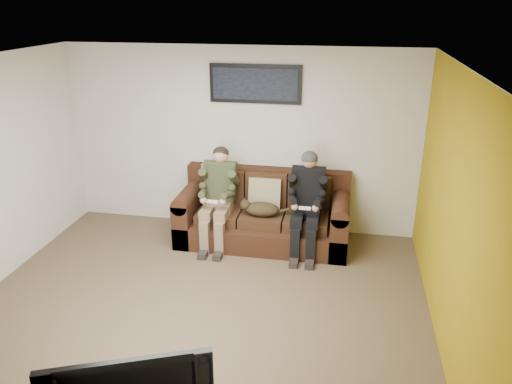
% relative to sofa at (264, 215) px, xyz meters
% --- Properties ---
extents(floor, '(5.00, 5.00, 0.00)m').
position_rel_sofa_xyz_m(floor, '(-0.42, -1.83, -0.36)').
color(floor, brown).
rests_on(floor, ground).
extents(ceiling, '(5.00, 5.00, 0.00)m').
position_rel_sofa_xyz_m(ceiling, '(-0.42, -1.83, 2.24)').
color(ceiling, silver).
rests_on(ceiling, ground).
extents(wall_back, '(5.00, 0.00, 5.00)m').
position_rel_sofa_xyz_m(wall_back, '(-0.42, 0.42, 0.94)').
color(wall_back, beige).
rests_on(wall_back, ground).
extents(wall_front, '(5.00, 0.00, 5.00)m').
position_rel_sofa_xyz_m(wall_front, '(-0.42, -4.08, 0.94)').
color(wall_front, beige).
rests_on(wall_front, ground).
extents(wall_right, '(0.00, 4.50, 4.50)m').
position_rel_sofa_xyz_m(wall_right, '(2.08, -1.83, 0.94)').
color(wall_right, beige).
rests_on(wall_right, ground).
extents(accent_wall_right, '(0.00, 4.50, 4.50)m').
position_rel_sofa_xyz_m(accent_wall_right, '(2.07, -1.83, 0.94)').
color(accent_wall_right, '#A38810').
rests_on(accent_wall_right, ground).
extents(sofa, '(2.31, 1.00, 0.95)m').
position_rel_sofa_xyz_m(sofa, '(0.00, 0.00, 0.00)').
color(sofa, '#371C10').
rests_on(sofa, ground).
extents(throw_pillow, '(0.44, 0.21, 0.44)m').
position_rel_sofa_xyz_m(throw_pillow, '(-0.00, 0.04, 0.32)').
color(throw_pillow, '#998B64').
rests_on(throw_pillow, sofa).
extents(throw_blanket, '(0.47, 0.23, 0.08)m').
position_rel_sofa_xyz_m(throw_blanket, '(-0.70, 0.29, 0.59)').
color(throw_blanket, '#B7AF87').
rests_on(throw_blanket, sofa).
extents(person_left, '(0.51, 0.87, 1.32)m').
position_rel_sofa_xyz_m(person_left, '(-0.60, -0.19, 0.39)').
color(person_left, '#816A50').
rests_on(person_left, sofa).
extents(person_right, '(0.51, 0.86, 1.33)m').
position_rel_sofa_xyz_m(person_right, '(0.60, -0.19, 0.39)').
color(person_right, black).
rests_on(person_right, sofa).
extents(cat, '(0.66, 0.26, 0.24)m').
position_rel_sofa_xyz_m(cat, '(-0.01, -0.25, 0.21)').
color(cat, '#413419').
rests_on(cat, sofa).
extents(framed_poster, '(1.25, 0.05, 0.52)m').
position_rel_sofa_xyz_m(framed_poster, '(-0.20, 0.38, 1.74)').
color(framed_poster, black).
rests_on(framed_poster, wall_back).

